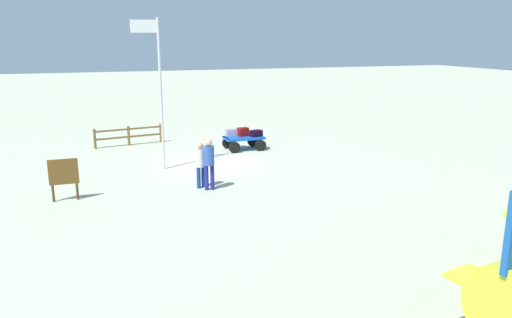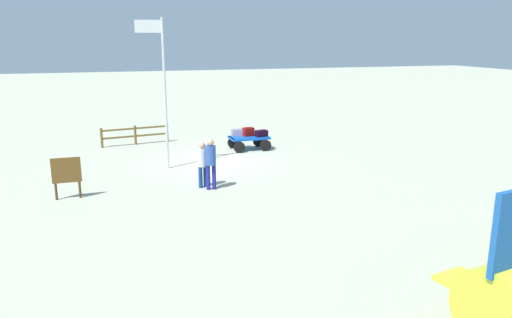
# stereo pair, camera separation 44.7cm
# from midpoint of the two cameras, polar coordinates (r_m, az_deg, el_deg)

# --- Properties ---
(ground_plane) EXTENTS (120.00, 120.00, 0.00)m
(ground_plane) POSITION_cam_midpoint_polar(r_m,az_deg,el_deg) (20.99, -4.30, -0.28)
(ground_plane) COLOR #ACB197
(luggage_cart) EXTENTS (1.84, 1.22, 0.62)m
(luggage_cart) POSITION_cam_midpoint_polar(r_m,az_deg,el_deg) (23.06, -0.29, 2.17)
(luggage_cart) COLOR blue
(luggage_cart) RESTS_ON ground
(suitcase_olive) EXTENTS (0.59, 0.37, 0.31)m
(suitcase_olive) POSITION_cam_midpoint_polar(r_m,az_deg,el_deg) (23.25, -1.58, 3.09)
(suitcase_olive) COLOR gray
(suitcase_olive) RESTS_ON luggage_cart
(suitcase_dark) EXTENTS (0.61, 0.48, 0.29)m
(suitcase_dark) POSITION_cam_midpoint_polar(r_m,az_deg,el_deg) (23.04, 1.18, 2.98)
(suitcase_dark) COLOR black
(suitcase_dark) RESTS_ON luggage_cart
(suitcase_grey) EXTENTS (0.53, 0.42, 0.39)m
(suitcase_grey) POSITION_cam_midpoint_polar(r_m,az_deg,el_deg) (23.15, -0.34, 3.16)
(suitcase_grey) COLOR maroon
(suitcase_grey) RESTS_ON luggage_cart
(worker_lead) EXTENTS (0.39, 0.39, 1.78)m
(worker_lead) POSITION_cam_midpoint_polar(r_m,az_deg,el_deg) (16.88, -4.49, -0.07)
(worker_lead) COLOR navy
(worker_lead) RESTS_ON ground
(worker_trailing) EXTENTS (0.41, 0.41, 1.60)m
(worker_trailing) POSITION_cam_midpoint_polar(r_m,az_deg,el_deg) (17.20, -5.45, -0.31)
(worker_trailing) COLOR navy
(worker_trailing) RESTS_ON ground
(flagpole) EXTENTS (1.06, 0.10, 5.85)m
(flagpole) POSITION_cam_midpoint_polar(r_m,az_deg,el_deg) (19.55, -10.15, 8.65)
(flagpole) COLOR silver
(flagpole) RESTS_ON ground
(signboard) EXTENTS (0.91, 0.08, 1.37)m
(signboard) POSITION_cam_midpoint_polar(r_m,az_deg,el_deg) (16.93, -20.32, -1.53)
(signboard) COLOR #4C3319
(signboard) RESTS_ON ground
(wooden_fence) EXTENTS (3.28, 0.61, 0.94)m
(wooden_fence) POSITION_cam_midpoint_polar(r_m,az_deg,el_deg) (24.81, -13.26, 2.86)
(wooden_fence) COLOR brown
(wooden_fence) RESTS_ON ground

